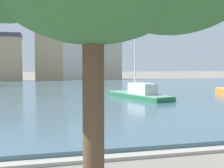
{
  "coord_description": "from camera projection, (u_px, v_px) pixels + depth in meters",
  "views": [
    {
      "loc": [
        -1.24,
        -1.08,
        3.05
      ],
      "look_at": [
        2.13,
        12.32,
        2.2
      ],
      "focal_mm": 47.12,
      "sensor_mm": 36.0,
      "label": 1
    }
  ],
  "objects": [
    {
      "name": "townhouse_end_terrace",
      "position": [
        50.0,
        51.0,
        62.24
      ],
      "size": [
        6.36,
        7.14,
        12.23
      ],
      "color": "tan",
      "rests_on": "ground"
    },
    {
      "name": "sailboat_green",
      "position": [
        135.0,
        95.0,
        25.73
      ],
      "size": [
        4.02,
        8.56,
        8.62
      ],
      "color": "#236B42",
      "rests_on": "ground"
    },
    {
      "name": "townhouse_narrow_midrow",
      "position": [
        2.0,
        58.0,
        57.23
      ],
      "size": [
        7.59,
        6.5,
        9.3
      ],
      "color": "tan",
      "rests_on": "ground"
    },
    {
      "name": "harbor_water",
      "position": [
        50.0,
        92.0,
        33.41
      ],
      "size": [
        79.16,
        49.21,
        0.28
      ],
      "primitive_type": "cube",
      "color": "#476675",
      "rests_on": "ground"
    },
    {
      "name": "quay_edge_coping",
      "position": [
        80.0,
        160.0,
        9.35
      ],
      "size": [
        79.16,
        0.5,
        0.12
      ],
      "primitive_type": "cube",
      "color": "#ADA89E",
      "rests_on": "ground"
    },
    {
      "name": "townhouse_corner_house",
      "position": [
        103.0,
        52.0,
        65.66
      ],
      "size": [
        7.28,
        6.93,
        12.11
      ],
      "color": "#C6B293",
      "rests_on": "ground"
    },
    {
      "name": "townhouse_tall_gabled",
      "position": [
        78.0,
        60.0,
        64.09
      ],
      "size": [
        7.35,
        7.83,
        8.59
      ],
      "color": "beige",
      "rests_on": "ground"
    }
  ]
}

